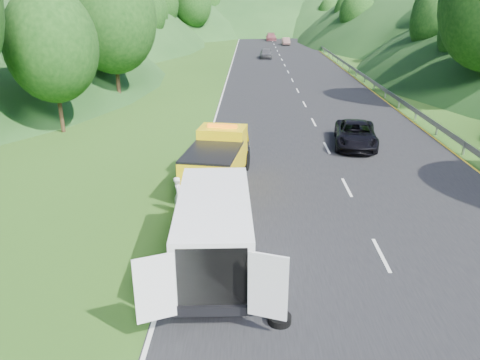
{
  "coord_description": "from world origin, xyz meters",
  "views": [
    {
      "loc": [
        -1.4,
        -15.7,
        7.97
      ],
      "look_at": [
        -1.78,
        1.51,
        1.3
      ],
      "focal_mm": 35.0,
      "sensor_mm": 36.0,
      "label": 1
    }
  ],
  "objects_px": {
    "suitcase": "(185,215)",
    "woman": "(180,213)",
    "child": "(234,221)",
    "tow_truck": "(218,158)",
    "white_van": "(214,227)",
    "passing_suv": "(355,146)",
    "spare_tire": "(279,323)",
    "worker": "(237,308)"
  },
  "relations": [
    {
      "from": "white_van",
      "to": "spare_tire",
      "type": "xyz_separation_m",
      "value": [
        1.9,
        -2.81,
        -1.36
      ]
    },
    {
      "from": "tow_truck",
      "to": "worker",
      "type": "height_order",
      "value": "tow_truck"
    },
    {
      "from": "tow_truck",
      "to": "passing_suv",
      "type": "height_order",
      "value": "tow_truck"
    },
    {
      "from": "passing_suv",
      "to": "child",
      "type": "bearing_deg",
      "value": -114.86
    },
    {
      "from": "child",
      "to": "tow_truck",
      "type": "bearing_deg",
      "value": 149.28
    },
    {
      "from": "woman",
      "to": "worker",
      "type": "xyz_separation_m",
      "value": [
        2.47,
        -6.16,
        0.0
      ]
    },
    {
      "from": "tow_truck",
      "to": "spare_tire",
      "type": "distance_m",
      "value": 10.32
    },
    {
      "from": "worker",
      "to": "suitcase",
      "type": "xyz_separation_m",
      "value": [
        -2.13,
        5.34,
        0.3
      ]
    },
    {
      "from": "woman",
      "to": "child",
      "type": "relative_size",
      "value": 1.46
    },
    {
      "from": "suitcase",
      "to": "white_van",
      "type": "bearing_deg",
      "value": -66.15
    },
    {
      "from": "white_van",
      "to": "suitcase",
      "type": "relative_size",
      "value": 11.42
    },
    {
      "from": "suitcase",
      "to": "spare_tire",
      "type": "relative_size",
      "value": 0.97
    },
    {
      "from": "white_van",
      "to": "woman",
      "type": "relative_size",
      "value": 4.61
    },
    {
      "from": "suitcase",
      "to": "spare_tire",
      "type": "bearing_deg",
      "value": -61.07
    },
    {
      "from": "child",
      "to": "passing_suv",
      "type": "xyz_separation_m",
      "value": [
        6.67,
        10.02,
        0.0
      ]
    },
    {
      "from": "woman",
      "to": "child",
      "type": "height_order",
      "value": "woman"
    },
    {
      "from": "child",
      "to": "passing_suv",
      "type": "bearing_deg",
      "value": 103.34
    },
    {
      "from": "tow_truck",
      "to": "worker",
      "type": "distance_m",
      "value": 9.55
    },
    {
      "from": "tow_truck",
      "to": "white_van",
      "type": "relative_size",
      "value": 0.89
    },
    {
      "from": "suitcase",
      "to": "tow_truck",
      "type": "bearing_deg",
      "value": 76.06
    },
    {
      "from": "spare_tire",
      "to": "tow_truck",
      "type": "bearing_deg",
      "value": 102.78
    },
    {
      "from": "white_van",
      "to": "passing_suv",
      "type": "xyz_separation_m",
      "value": [
        7.17,
        13.22,
        -1.36
      ]
    },
    {
      "from": "worker",
      "to": "suitcase",
      "type": "relative_size",
      "value": 2.6
    },
    {
      "from": "white_van",
      "to": "passing_suv",
      "type": "height_order",
      "value": "white_van"
    },
    {
      "from": "child",
      "to": "worker",
      "type": "height_order",
      "value": "worker"
    },
    {
      "from": "tow_truck",
      "to": "white_van",
      "type": "bearing_deg",
      "value": -78.85
    },
    {
      "from": "tow_truck",
      "to": "woman",
      "type": "relative_size",
      "value": 4.08
    },
    {
      "from": "suitcase",
      "to": "woman",
      "type": "bearing_deg",
      "value": 112.3
    },
    {
      "from": "woman",
      "to": "tow_truck",
      "type": "bearing_deg",
      "value": -21.26
    },
    {
      "from": "tow_truck",
      "to": "spare_tire",
      "type": "height_order",
      "value": "tow_truck"
    },
    {
      "from": "passing_suv",
      "to": "tow_truck",
      "type": "bearing_deg",
      "value": -132.47
    },
    {
      "from": "suitcase",
      "to": "passing_suv",
      "type": "height_order",
      "value": "passing_suv"
    },
    {
      "from": "child",
      "to": "suitcase",
      "type": "height_order",
      "value": "suitcase"
    },
    {
      "from": "passing_suv",
      "to": "spare_tire",
      "type": "bearing_deg",
      "value": -99.4
    },
    {
      "from": "child",
      "to": "spare_tire",
      "type": "distance_m",
      "value": 6.18
    },
    {
      "from": "woman",
      "to": "suitcase",
      "type": "xyz_separation_m",
      "value": [
        0.34,
        -0.82,
        0.3
      ]
    },
    {
      "from": "tow_truck",
      "to": "woman",
      "type": "bearing_deg",
      "value": -104.3
    },
    {
      "from": "child",
      "to": "white_van",
      "type": "bearing_deg",
      "value": -51.87
    },
    {
      "from": "passing_suv",
      "to": "suitcase",
      "type": "bearing_deg",
      "value": -121.41
    },
    {
      "from": "worker",
      "to": "passing_suv",
      "type": "xyz_separation_m",
      "value": [
        6.42,
        15.45,
        0.0
      ]
    },
    {
      "from": "passing_suv",
      "to": "white_van",
      "type": "bearing_deg",
      "value": -109.68
    },
    {
      "from": "white_van",
      "to": "spare_tire",
      "type": "relative_size",
      "value": 11.03
    }
  ]
}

